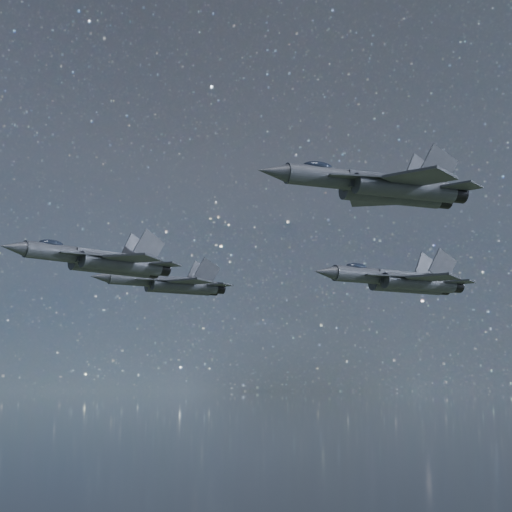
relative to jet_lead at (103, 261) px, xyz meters
name	(u,v)px	position (x,y,z in m)	size (l,w,h in m)	color
jet_lead	(103,261)	(0.00, 0.00, 0.00)	(15.92, 10.70, 4.02)	#2B2E36
jet_left	(171,284)	(10.35, 14.44, 0.37)	(15.52, 10.88, 3.91)	#2B2E36
jet_right	(382,186)	(16.16, -19.08, 3.58)	(16.65, 11.84, 4.24)	#2B2E36
jet_slot	(401,281)	(35.80, 8.62, 1.35)	(20.10, 14.15, 5.08)	#2B2E36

